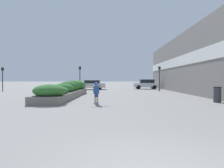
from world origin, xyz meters
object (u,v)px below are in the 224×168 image
(trash_bin, at_px, (217,95))
(traffic_light_far_left, at_px, (2,75))
(skateboarder, at_px, (96,90))
(traffic_light_left, at_px, (80,74))
(car_leftmost, at_px, (92,85))
(skateboard, at_px, (96,103))
(traffic_light_right, at_px, (159,74))
(car_center_left, at_px, (146,84))

(trash_bin, height_order, traffic_light_far_left, traffic_light_far_left)
(skateboarder, xyz_separation_m, traffic_light_left, (-3.43, 13.85, 1.39))
(trash_bin, xyz_separation_m, car_leftmost, (-10.91, 17.95, 0.24))
(skateboard, height_order, traffic_light_right, traffic_light_right)
(skateboard, bearing_deg, car_leftmost, 79.11)
(skateboard, bearing_deg, car_center_left, 54.45)
(skateboard, height_order, trash_bin, trash_bin)
(trash_bin, bearing_deg, skateboard, -171.46)
(skateboard, bearing_deg, traffic_light_far_left, 116.94)
(skateboarder, distance_m, traffic_light_right, 15.92)
(trash_bin, bearing_deg, skateboarder, -171.46)
(traffic_light_right, bearing_deg, skateboard, -117.31)
(skateboard, xyz_separation_m, traffic_light_right, (7.28, 14.09, 2.23))
(skateboard, relative_size, car_center_left, 0.15)
(car_center_left, height_order, traffic_light_right, traffic_light_right)
(trash_bin, xyz_separation_m, traffic_light_right, (-1.16, 12.82, 1.75))
(skateboarder, height_order, trash_bin, skateboarder)
(car_center_left, bearing_deg, traffic_light_left, 126.08)
(traffic_light_left, relative_size, traffic_light_far_left, 1.04)
(traffic_light_left, relative_size, traffic_light_right, 1.00)
(trash_bin, distance_m, traffic_light_far_left, 25.61)
(traffic_light_right, bearing_deg, trash_bin, -84.81)
(trash_bin, height_order, traffic_light_left, traffic_light_left)
(traffic_light_far_left, bearing_deg, traffic_light_right, 0.86)
(car_center_left, bearing_deg, skateboard, 162.65)
(car_leftmost, bearing_deg, skateboarder, -172.70)
(skateboard, height_order, traffic_light_left, traffic_light_left)
(traffic_light_far_left, bearing_deg, skateboard, -44.86)
(skateboard, distance_m, traffic_light_right, 16.02)
(skateboarder, relative_size, traffic_light_left, 0.40)
(car_center_left, xyz_separation_m, traffic_light_right, (0.66, -7.08, 1.47))
(skateboard, xyz_separation_m, traffic_light_left, (-3.43, 13.85, 2.23))
(car_center_left, bearing_deg, traffic_light_far_left, 109.88)
(trash_bin, height_order, traffic_light_right, traffic_light_right)
(trash_bin, bearing_deg, traffic_light_left, 133.33)
(skateboard, relative_size, trash_bin, 0.60)
(skateboarder, height_order, car_leftmost, car_leftmost)
(skateboard, bearing_deg, traffic_light_right, 44.49)
(traffic_light_far_left, bearing_deg, traffic_light_left, 0.42)
(skateboard, bearing_deg, skateboarder, -18.20)
(skateboard, xyz_separation_m, traffic_light_far_left, (-13.84, 13.78, 2.15))
(car_leftmost, height_order, car_center_left, car_center_left)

